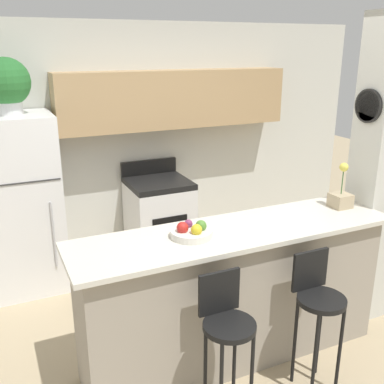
{
  "coord_description": "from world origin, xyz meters",
  "views": [
    {
      "loc": [
        -1.51,
        -2.54,
        2.29
      ],
      "look_at": [
        0.0,
        0.76,
        1.11
      ],
      "focal_mm": 42.0,
      "sensor_mm": 36.0,
      "label": 1
    }
  ],
  "objects": [
    {
      "name": "bar_stool_left",
      "position": [
        -0.35,
        -0.5,
        0.66
      ],
      "size": [
        0.33,
        0.33,
        0.99
      ],
      "color": "black",
      "rests_on": "ground_plane"
    },
    {
      "name": "pillar_right",
      "position": [
        1.36,
        0.06,
        1.28
      ],
      "size": [
        0.38,
        0.32,
        2.55
      ],
      "color": "silver",
      "rests_on": "ground_plane"
    },
    {
      "name": "ground_plane",
      "position": [
        0.0,
        0.0,
        0.0
      ],
      "size": [
        14.0,
        14.0,
        0.0
      ],
      "primitive_type": "plane",
      "color": "tan"
    },
    {
      "name": "fruit_bowl",
      "position": [
        -0.35,
        0.01,
        1.1
      ],
      "size": [
        0.29,
        0.29,
        0.12
      ],
      "color": "silver",
      "rests_on": "counter_bar"
    },
    {
      "name": "counter_bar",
      "position": [
        0.0,
        0.0,
        0.53
      ],
      "size": [
        2.4,
        0.62,
        1.06
      ],
      "color": "gray",
      "rests_on": "ground_plane"
    },
    {
      "name": "wall_back",
      "position": [
        0.14,
        2.13,
        1.45
      ],
      "size": [
        5.6,
        0.38,
        2.55
      ],
      "color": "silver",
      "rests_on": "ground_plane"
    },
    {
      "name": "orchid_vase",
      "position": [
        0.99,
        0.06,
        1.15
      ],
      "size": [
        0.15,
        0.15,
        0.37
      ],
      "color": "tan",
      "rests_on": "counter_bar"
    },
    {
      "name": "potted_plant_on_fridge",
      "position": [
        -1.32,
        1.8,
        1.98
      ],
      "size": [
        0.43,
        0.43,
        0.5
      ],
      "color": "silver",
      "rests_on": "refrigerator"
    },
    {
      "name": "stove_range",
      "position": [
        0.09,
        1.84,
        0.46
      ],
      "size": [
        0.65,
        0.65,
        1.07
      ],
      "color": "white",
      "rests_on": "ground_plane"
    },
    {
      "name": "refrigerator",
      "position": [
        -1.32,
        1.8,
        0.85
      ],
      "size": [
        0.71,
        0.7,
        1.71
      ],
      "color": "white",
      "rests_on": "ground_plane"
    },
    {
      "name": "bar_stool_right",
      "position": [
        0.35,
        -0.5,
        0.66
      ],
      "size": [
        0.33,
        0.33,
        0.99
      ],
      "color": "black",
      "rests_on": "ground_plane"
    }
  ]
}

